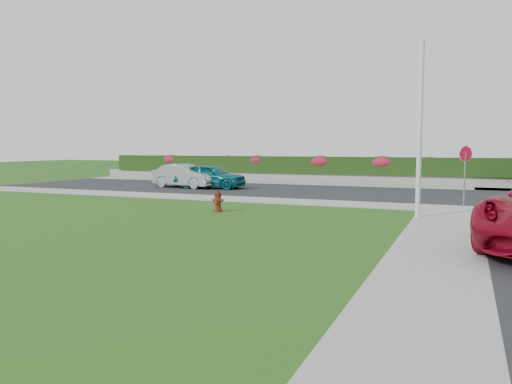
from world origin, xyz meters
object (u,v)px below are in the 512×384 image
at_px(fire_hydrant, 218,201).
at_px(sedan_silver, 186,176).
at_px(utility_pole, 420,130).
at_px(sedan_teal, 210,176).
at_px(stop_sign, 465,162).

distance_m(fire_hydrant, sedan_silver, 10.58).
bearing_deg(utility_pole, fire_hydrant, -170.86).
xyz_separation_m(sedan_teal, sedan_silver, (-1.48, -0.17, -0.02)).
bearing_deg(utility_pole, stop_sign, 68.70).
bearing_deg(fire_hydrant, stop_sign, 30.50).
distance_m(sedan_teal, utility_pole, 14.06).
height_order(fire_hydrant, utility_pole, utility_pole).
relative_size(fire_hydrant, sedan_silver, 0.20).
relative_size(fire_hydrant, sedan_teal, 0.20).
distance_m(fire_hydrant, sedan_teal, 9.91).
bearing_deg(sedan_silver, utility_pole, -109.62).
bearing_deg(sedan_teal, utility_pole, -127.07).
bearing_deg(sedan_teal, stop_sign, -111.19).
relative_size(sedan_teal, sedan_silver, 0.99).
xyz_separation_m(sedan_teal, stop_sign, (13.08, -3.96, 1.04)).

